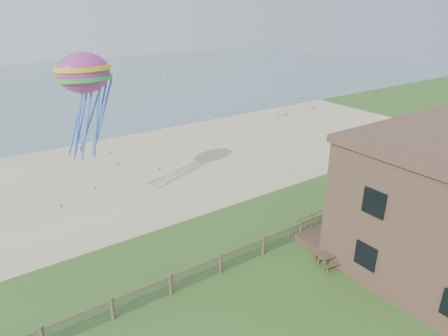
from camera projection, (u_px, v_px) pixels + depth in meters
The scene contains 6 objects.
sand_beach at pixel (114, 176), 33.78m from camera, with size 72.00×20.00×0.02m, color tan.
ocean at pixel (19, 90), 67.14m from camera, with size 160.00×68.00×0.02m, color slate.
chainlink_fence at pixel (220, 265), 21.44m from camera, with size 36.20×0.20×1.25m, color #4C412B, non-canonical shape.
motel_deck at pixel (383, 210), 27.66m from camera, with size 15.00×2.00×0.50m, color brown.
picnic_table at pixel (332, 258), 22.26m from camera, with size 1.82×1.38×0.77m, color brown, non-canonical shape.
octopus_kite at pixel (88, 102), 24.43m from camera, with size 3.35×2.37×6.90m, color #F74227, non-canonical shape.
Camera 1 is at (-10.02, -8.74, 13.56)m, focal length 32.00 mm.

